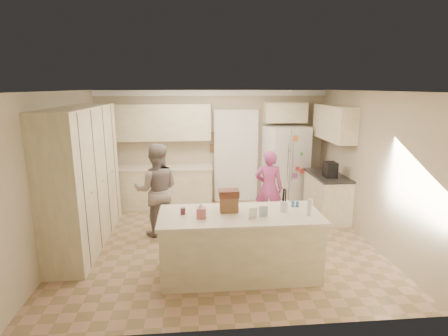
{
  "coord_description": "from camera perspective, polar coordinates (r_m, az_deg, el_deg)",
  "views": [
    {
      "loc": [
        -0.43,
        -5.7,
        2.67
      ],
      "look_at": [
        0.1,
        0.35,
        1.25
      ],
      "focal_mm": 28.0,
      "sensor_mm": 36.0,
      "label": 1
    }
  ],
  "objects": [
    {
      "name": "teen_girl",
      "position": [
        6.86,
        7.32,
        -3.27
      ],
      "size": [
        0.62,
        0.49,
        1.49
      ],
      "primitive_type": "imported",
      "rotation": [
        0.0,
        0.0,
        2.86
      ],
      "color": "#C04B94",
      "rests_on": "floor"
    },
    {
      "name": "coffee_maker",
      "position": [
        7.21,
        16.95,
        -0.24
      ],
      "size": [
        0.22,
        0.28,
        0.3
      ],
      "primitive_type": "cube",
      "color": "black",
      "rests_on": "right_countertop"
    },
    {
      "name": "fridge_dispenser",
      "position": [
        7.72,
        9.2,
        1.63
      ],
      "size": [
        0.22,
        0.03,
        0.35
      ],
      "primitive_type": "cube",
      "color": "black",
      "rests_on": "refrigerator"
    },
    {
      "name": "right_base_cab",
      "position": [
        7.57,
        16.43,
        -4.53
      ],
      "size": [
        0.6,
        1.2,
        0.88
      ],
      "primitive_type": "cube",
      "color": "#F3E9C2",
      "rests_on": "floor"
    },
    {
      "name": "dollhouse_body",
      "position": [
        5.0,
        0.79,
        -5.93
      ],
      "size": [
        0.26,
        0.18,
        0.22
      ],
      "primitive_type": "cube",
      "color": "brown",
      "rests_on": "island_top"
    },
    {
      "name": "ceiling",
      "position": [
        5.72,
        -0.71,
        12.56
      ],
      "size": [
        5.2,
        4.6,
        0.02
      ],
      "primitive_type": "cube",
      "color": "white",
      "rests_on": "wall_back"
    },
    {
      "name": "right_upper_cab",
      "position": [
        7.5,
        17.52,
        7.05
      ],
      "size": [
        0.35,
        1.5,
        0.7
      ],
      "primitive_type": "cube",
      "color": "#F3E9C2",
      "rests_on": "wall_right"
    },
    {
      "name": "utensil_crock",
      "position": [
        5.1,
        9.87,
        -6.14
      ],
      "size": [
        0.13,
        0.13,
        0.15
      ],
      "primitive_type": "cylinder",
      "color": "white",
      "rests_on": "island_top"
    },
    {
      "name": "fridge_seam",
      "position": [
        7.84,
        10.67,
        -0.12
      ],
      "size": [
        0.02,
        0.02,
        1.78
      ],
      "primitive_type": "cube",
      "color": "gray",
      "rests_on": "refrigerator"
    },
    {
      "name": "tissue_plume",
      "position": [
        4.76,
        -3.78,
        -6.04
      ],
      "size": [
        0.08,
        0.08,
        0.08
      ],
      "primitive_type": "cone",
      "color": "white",
      "rests_on": "tissue_box"
    },
    {
      "name": "floor",
      "position": [
        6.31,
        -0.64,
        -11.96
      ],
      "size": [
        5.2,
        4.6,
        0.02
      ],
      "primitive_type": "cube",
      "color": "tan",
      "rests_on": "ground"
    },
    {
      "name": "wall_back",
      "position": [
        8.14,
        -1.92,
        3.46
      ],
      "size": [
        5.2,
        0.02,
        2.6
      ],
      "primitive_type": "cube",
      "color": "#B8A88A",
      "rests_on": "ground"
    },
    {
      "name": "back_base_cab",
      "position": [
        8.05,
        -9.96,
        -3.14
      ],
      "size": [
        2.2,
        0.6,
        0.88
      ],
      "primitive_type": "cube",
      "color": "#F3E9C2",
      "rests_on": "floor"
    },
    {
      "name": "over_fridge_cab",
      "position": [
        8.12,
        9.97,
        8.93
      ],
      "size": [
        0.95,
        0.35,
        0.45
      ],
      "primitive_type": "cube",
      "color": "#F3E9C2",
      "rests_on": "wall_back"
    },
    {
      "name": "doorway_casing",
      "position": [
        8.17,
        1.98,
        1.71
      ],
      "size": [
        1.02,
        0.03,
        2.22
      ],
      "primitive_type": "cube",
      "color": "white",
      "rests_on": "floor"
    },
    {
      "name": "dollhouse_roof",
      "position": [
        4.95,
        0.8,
        -4.17
      ],
      "size": [
        0.28,
        0.2,
        0.1
      ],
      "primitive_type": "cube",
      "color": "#592D1E",
      "rests_on": "dollhouse_body"
    },
    {
      "name": "right_countertop",
      "position": [
        7.44,
        16.59,
        -1.15
      ],
      "size": [
        0.63,
        1.24,
        0.04
      ],
      "primitive_type": "cube",
      "color": "#2D2B28",
      "rests_on": "right_base_cab"
    },
    {
      "name": "wall_right",
      "position": [
        6.6,
        22.54,
        0.17
      ],
      "size": [
        0.02,
        4.6,
        2.6
      ],
      "primitive_type": "cube",
      "color": "#B8A88A",
      "rests_on": "ground"
    },
    {
      "name": "fridge_handle_l",
      "position": [
        7.78,
        10.39,
        0.92
      ],
      "size": [
        0.02,
        0.02,
        0.85
      ],
      "primitive_type": "cylinder",
      "color": "silver",
      "rests_on": "refrigerator"
    },
    {
      "name": "jam_jar",
      "position": [
        4.95,
        -6.71,
        -7.0
      ],
      "size": [
        0.07,
        0.07,
        0.09
      ],
      "primitive_type": "cylinder",
      "color": "#59263F",
      "rests_on": "island_top"
    },
    {
      "name": "wall_frame_lower",
      "position": [
        8.1,
        -1.76,
        3.27
      ],
      "size": [
        0.15,
        0.02,
        0.2
      ],
      "primitive_type": "cube",
      "color": "brown",
      "rests_on": "wall_back"
    },
    {
      "name": "wall_front",
      "position": [
        3.68,
        2.11,
        -8.68
      ],
      "size": [
        5.2,
        0.02,
        2.6
      ],
      "primitive_type": "cube",
      "color": "#B8A88A",
      "rests_on": "ground"
    },
    {
      "name": "doorway_opening",
      "position": [
        8.2,
        1.95,
        1.75
      ],
      "size": [
        0.9,
        0.06,
        2.1
      ],
      "primitive_type": "cube",
      "color": "black",
      "rests_on": "floor"
    },
    {
      "name": "shaker_salt",
      "position": [
        5.31,
        11.18,
        -5.76
      ],
      "size": [
        0.05,
        0.05,
        0.09
      ],
      "primitive_type": "cylinder",
      "color": "teal",
      "rests_on": "island_top"
    },
    {
      "name": "shaker_pepper",
      "position": [
        5.33,
        11.9,
        -5.72
      ],
      "size": [
        0.05,
        0.05,
        0.09
      ],
      "primitive_type": "cylinder",
      "color": "teal",
      "rests_on": "island_top"
    },
    {
      "name": "island_top",
      "position": [
        4.97,
        2.64,
        -7.72
      ],
      "size": [
        2.28,
        0.96,
        0.05
      ],
      "primitive_type": "cube",
      "color": "beige",
      "rests_on": "island_base"
    },
    {
      "name": "fridge_magnets",
      "position": [
        7.83,
        10.69,
        -0.14
      ],
      "size": [
        0.76,
        0.02,
        1.44
      ],
      "primitive_type": null,
      "color": "tan",
      "rests_on": "refrigerator"
    },
    {
      "name": "back_countertop",
      "position": [
        7.92,
        -10.1,
        0.04
      ],
      "size": [
        2.24,
        0.63,
        0.04
      ],
      "primitive_type": "cube",
      "color": "beige",
      "rests_on": "back_base_cab"
    },
    {
      "name": "island_base",
      "position": [
        5.15,
        2.59,
        -12.51
      ],
      "size": [
        2.2,
        0.9,
        0.88
      ],
      "primitive_type": "cube",
      "color": "#F3E9C2",
      "rests_on": "floor"
    },
    {
      "name": "back_upper_cab",
      "position": [
        7.89,
        -10.31,
        7.35
      ],
      "size": [
        2.2,
        0.35,
        0.8
      ],
      "primitive_type": "cube",
      "color": "#F3E9C2",
      "rests_on": "wall_back"
    },
    {
      "name": "greeting_card_a",
      "position": [
        4.77,
        4.78,
        -7.32
      ],
      "size": [
        0.12,
        0.06,
        0.16
      ],
      "primitive_type": "cube",
      "rotation": [
        0.15,
        0.0,
        0.2
      ],
      "color": "white",
      "rests_on": "island_top"
    },
    {
      "name": "crown_back",
      "position": [
        7.97,
        -1.97,
        12.14
      ],
      "size": [
        5.2,
        0.08,
        0.12
      ],
      "primitive_type": "cube",
      "color": "white",
      "rests_on": "wall_back"
    },
    {
      "name": "refrigerator",
      "position": [
        8.17,
        10.01,
        0.45
      ],
      "size": [
        1.03,
        0.87,
        1.8
      ],
      "primitive_type": "cube",
      "rotation": [
        0.0,
        0.0,
        0.21
      ],
      "color": "white",
      "rests_on": "floor"
    },
    {
      "name": "pantry_bank",
      "position": [
        6.36,
        -21.94,
        -1.39
      ],
      "size": [
        0.6,
        2.6,
        2.35
      ],
      "primitive_type": "cube",
      "color": "#F3E9C2",
      "rests_on": "floor"
    },
    {
      "name": "water_bottle",
      "position": [
        4.99,
        13.83,
        -6.22
      ],
      "size": [
        0.07,
        0.07,
        0.24
      ],
      "primitive_type": "cylinder",
      "color": "silver",
      "rests_on": "island_top"
    },
    {
      "name": "wall_left",
      "position": [
        6.25,
        -25.27,
        -0.78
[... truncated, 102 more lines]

